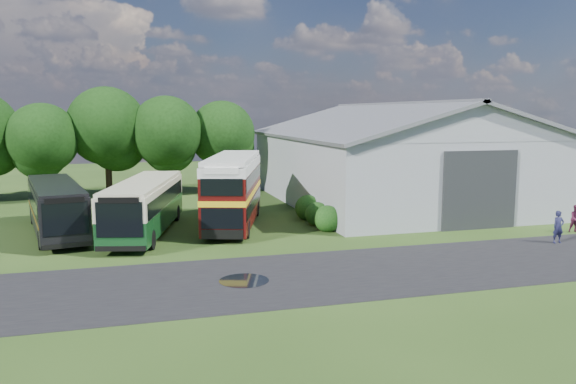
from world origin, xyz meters
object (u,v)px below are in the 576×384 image
object	(u,v)px
bus_green_single	(145,205)
bus_dark_single	(56,207)
visitor_a	(558,227)
visitor_b	(576,219)
bus_maroon_double	(233,191)
storage_shed	(394,151)

from	to	relation	value
bus_green_single	bus_dark_single	distance (m)	5.39
visitor_a	visitor_b	world-z (taller)	visitor_a
bus_maroon_double	bus_dark_single	size ratio (longest dim) A/B	0.95
storage_shed	visitor_b	size ratio (longest dim) A/B	14.53
bus_dark_single	visitor_b	size ratio (longest dim) A/B	6.80
bus_dark_single	visitor_a	size ratio (longest dim) A/B	6.29
bus_green_single	bus_maroon_double	world-z (taller)	bus_maroon_double
visitor_a	visitor_b	xyz separation A→B (m)	(3.14, 2.07, -0.07)
visitor_b	bus_green_single	bearing A→B (deg)	-177.73
storage_shed	visitor_a	bearing A→B (deg)	-83.15
visitor_a	bus_maroon_double	bearing A→B (deg)	152.99
bus_dark_single	visitor_a	bearing A→B (deg)	-32.06
visitor_b	bus_dark_single	bearing A→B (deg)	-177.64
bus_maroon_double	visitor_b	world-z (taller)	bus_maroon_double
bus_dark_single	visitor_b	world-z (taller)	bus_dark_single
storage_shed	bus_maroon_double	xyz separation A→B (m)	(-14.75, -6.82, -1.87)
storage_shed	visitor_b	xyz separation A→B (m)	(5.14, -14.63, -3.31)
storage_shed	bus_dark_single	xyz separation A→B (m)	(-25.57, -6.29, -2.51)
storage_shed	visitor_b	bearing A→B (deg)	-70.64
storage_shed	bus_dark_single	distance (m)	26.45
bus_maroon_double	storage_shed	bearing A→B (deg)	41.91
visitor_b	visitor_a	bearing A→B (deg)	-129.08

